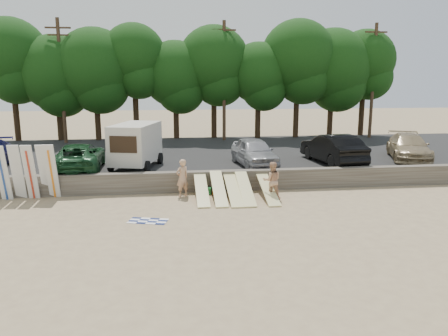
{
  "coord_description": "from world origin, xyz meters",
  "views": [
    {
      "loc": [
        -2.23,
        -17.78,
        5.44
      ],
      "look_at": [
        0.36,
        3.0,
        1.13
      ],
      "focal_mm": 35.0,
      "sensor_mm": 36.0,
      "label": 1
    }
  ],
  "objects": [
    {
      "name": "treeline",
      "position": [
        -0.05,
        17.44,
        6.5
      ],
      "size": [
        33.16,
        6.68,
        9.38
      ],
      "color": "#382616",
      "rests_on": "parking_lot"
    },
    {
      "name": "surfboard_low_3",
      "position": [
        1.14,
        1.32,
        0.5
      ],
      "size": [
        0.56,
        2.87,
        1.0
      ],
      "primitive_type": "cube",
      "rotation": [
        0.31,
        0.0,
        0.0
      ],
      "color": "beige",
      "rests_on": "ground"
    },
    {
      "name": "car_2",
      "position": [
        2.35,
        5.51,
        1.46
      ],
      "size": [
        2.27,
        4.65,
        1.53
      ],
      "primitive_type": "imported",
      "rotation": [
        0.0,
        0.0,
        0.11
      ],
      "color": "#959499",
      "rests_on": "parking_lot"
    },
    {
      "name": "seawall",
      "position": [
        0.0,
        3.0,
        0.5
      ],
      "size": [
        44.0,
        0.5,
        1.0
      ],
      "primitive_type": "cube",
      "color": "#6B6356",
      "rests_on": "ground"
    },
    {
      "name": "car_4",
      "position": [
        11.89,
        6.36,
        1.44
      ],
      "size": [
        3.69,
        5.49,
        1.48
      ],
      "primitive_type": "imported",
      "rotation": [
        0.0,
        0.0,
        -0.35
      ],
      "color": "#9A8662",
      "rests_on": "parking_lot"
    },
    {
      "name": "beach_towel",
      "position": [
        -3.16,
        -1.35,
        0.01
      ],
      "size": [
        1.84,
        1.84,
        0.0
      ],
      "primitive_type": "plane",
      "rotation": [
        0.0,
        0.0,
        -0.26
      ],
      "color": "white",
      "rests_on": "ground"
    },
    {
      "name": "car_3",
      "position": [
        6.91,
        5.71,
        1.54
      ],
      "size": [
        2.37,
        5.26,
        1.68
      ],
      "primitive_type": "imported",
      "rotation": [
        0.0,
        0.0,
        3.26
      ],
      "color": "black",
      "rests_on": "parking_lot"
    },
    {
      "name": "box_trailer",
      "position": [
        -4.06,
        5.86,
        2.03
      ],
      "size": [
        2.84,
        4.07,
        2.37
      ],
      "rotation": [
        0.0,
        0.0,
        -0.26
      ],
      "color": "beige",
      "rests_on": "parking_lot"
    },
    {
      "name": "surfboard_upright_3",
      "position": [
        -7.96,
        2.61,
        1.27
      ],
      "size": [
        0.55,
        0.71,
        2.54
      ],
      "primitive_type": "cube",
      "rotation": [
        0.24,
        0.0,
        -0.08
      ],
      "color": "silver",
      "rests_on": "ground"
    },
    {
      "name": "surfboard_upright_2",
      "position": [
        -8.55,
        2.42,
        1.28
      ],
      "size": [
        0.56,
        0.62,
        2.56
      ],
      "primitive_type": "cube",
      "rotation": [
        0.2,
        0.0,
        -0.11
      ],
      "color": "silver",
      "rests_on": "ground"
    },
    {
      "name": "utility_poles",
      "position": [
        2.0,
        16.0,
        5.43
      ],
      "size": [
        25.8,
        0.26,
        9.0
      ],
      "color": "#473321",
      "rests_on": "parking_lot"
    },
    {
      "name": "ground",
      "position": [
        0.0,
        0.0,
        0.0
      ],
      "size": [
        120.0,
        120.0,
        0.0
      ],
      "primitive_type": "plane",
      "color": "tan",
      "rests_on": "ground"
    },
    {
      "name": "beachgoer_b",
      "position": [
        2.34,
        1.19,
        0.87
      ],
      "size": [
        0.88,
        0.71,
        1.73
      ],
      "primitive_type": "imported",
      "rotation": [
        0.0,
        0.0,
        3.07
      ],
      "color": "tan",
      "rests_on": "ground"
    },
    {
      "name": "gear_bag",
      "position": [
        -0.13,
        2.22,
        0.11
      ],
      "size": [
        0.32,
        0.28,
        0.22
      ],
      "primitive_type": "cube",
      "rotation": [
        0.0,
        0.0,
        0.1
      ],
      "color": "#C35A17",
      "rests_on": "ground"
    },
    {
      "name": "parking_lot",
      "position": [
        0.0,
        10.5,
        0.35
      ],
      "size": [
        44.0,
        14.5,
        0.7
      ],
      "primitive_type": "cube",
      "color": "#282828",
      "rests_on": "ground"
    },
    {
      "name": "surfboard_upright_0",
      "position": [
        -9.71,
        2.36,
        1.28
      ],
      "size": [
        0.54,
        0.62,
        2.56
      ],
      "primitive_type": "cube",
      "rotation": [
        0.2,
        0.0,
        -0.08
      ],
      "color": "silver",
      "rests_on": "ground"
    },
    {
      "name": "cooler",
      "position": [
        -0.52,
        2.4,
        0.16
      ],
      "size": [
        0.43,
        0.37,
        0.32
      ],
      "primitive_type": "cube",
      "rotation": [
        0.0,
        0.0,
        -0.2
      ],
      "color": "green",
      "rests_on": "ground"
    },
    {
      "name": "surfboard_low_2",
      "position": [
        0.58,
        1.32,
        0.44
      ],
      "size": [
        0.56,
        2.9,
        0.89
      ],
      "primitive_type": "cube",
      "rotation": [
        0.28,
        0.0,
        0.0
      ],
      "color": "beige",
      "rests_on": "ground"
    },
    {
      "name": "surfboard_upright_1",
      "position": [
        -9.14,
        2.53,
        1.28
      ],
      "size": [
        0.53,
        0.61,
        2.56
      ],
      "primitive_type": "cube",
      "rotation": [
        0.2,
        0.0,
        -0.06
      ],
      "color": "silver",
      "rests_on": "ground"
    },
    {
      "name": "surfboard_low_0",
      "position": [
        -0.86,
        1.48,
        0.49
      ],
      "size": [
        0.56,
        2.88,
        0.97
      ],
      "primitive_type": "cube",
      "rotation": [
        0.31,
        0.0,
        0.0
      ],
      "color": "beige",
      "rests_on": "ground"
    },
    {
      "name": "car_1",
      "position": [
        -6.99,
        5.42,
        1.41
      ],
      "size": [
        2.67,
        5.27,
        1.43
      ],
      "primitive_type": "imported",
      "rotation": [
        0.0,
        0.0,
        3.2
      ],
      "color": "#163C1F",
      "rests_on": "parking_lot"
    },
    {
      "name": "surfboard_upright_4",
      "position": [
        -7.64,
        2.51,
        1.28
      ],
      "size": [
        0.55,
        0.64,
        2.56
      ],
      "primitive_type": "cube",
      "rotation": [
        0.21,
        0.0,
        -0.08
      ],
      "color": "silver",
      "rests_on": "ground"
    },
    {
      "name": "surfboard_low_4",
      "position": [
        2.2,
        1.3,
        0.43
      ],
      "size": [
        0.56,
        2.91,
        0.86
      ],
      "primitive_type": "cube",
      "rotation": [
        0.27,
        0.0,
        0.0
      ],
      "color": "beige",
      "rests_on": "ground"
    },
    {
      "name": "surfboard_low_1",
      "position": [
        -0.09,
        1.4,
        0.52
      ],
      "size": [
        0.56,
        2.86,
        1.05
      ],
      "primitive_type": "cube",
      "rotation": [
        0.33,
        0.0,
        0.0
      ],
      "color": "beige",
      "rests_on": "ground"
    },
    {
      "name": "beachgoer_a",
      "position": [
        -1.71,
        2.18,
        0.88
      ],
      "size": [
        0.77,
        0.69,
        1.77
      ],
      "primitive_type": "imported",
      "rotation": [
        0.0,
        0.0,
        3.68
      ],
      "color": "tan",
      "rests_on": "ground"
    }
  ]
}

